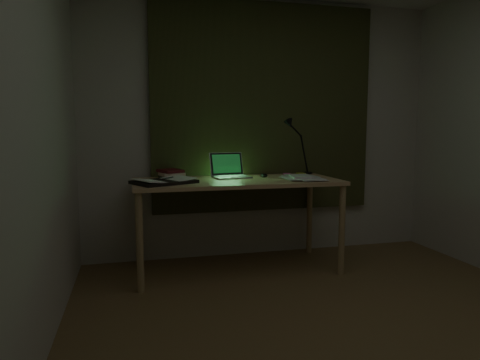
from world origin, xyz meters
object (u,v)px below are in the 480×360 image
object	(u,v)px
laptop	(232,165)
open_textbook	(164,181)
loose_papers	(294,178)
desk_lamp	(308,148)
desk	(237,225)
book_stack	(171,174)

from	to	relation	value
laptop	open_textbook	world-z (taller)	laptop
laptop	loose_papers	distance (m)	0.57
laptop	desk_lamp	xyz separation A→B (m)	(0.81, 0.17, 0.14)
laptop	open_textbook	size ratio (longest dim) A/B	0.77
desk	loose_papers	bearing A→B (deg)	-7.63
loose_papers	desk_lamp	xyz separation A→B (m)	(0.29, 0.38, 0.24)
book_stack	desk_lamp	distance (m)	1.37
laptop	desk	bearing A→B (deg)	-94.04
loose_papers	desk_lamp	size ratio (longest dim) A/B	0.77
desk	open_textbook	world-z (taller)	open_textbook
laptop	book_stack	world-z (taller)	laptop
laptop	book_stack	bearing A→B (deg)	164.29
open_textbook	desk_lamp	size ratio (longest dim) A/B	0.92
desk	loose_papers	xyz separation A→B (m)	(0.51, -0.07, 0.42)
open_textbook	desk_lamp	distance (m)	1.51
laptop	book_stack	xyz separation A→B (m)	(-0.54, 0.07, -0.07)
desk	book_stack	xyz separation A→B (m)	(-0.55, 0.21, 0.45)
book_stack	desk_lamp	bearing A→B (deg)	4.19
desk	open_textbook	bearing A→B (deg)	-169.67
desk_lamp	laptop	bearing A→B (deg)	-170.87
desk	desk_lamp	bearing A→B (deg)	21.25
laptop	open_textbook	xyz separation A→B (m)	(-0.62, -0.26, -0.09)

